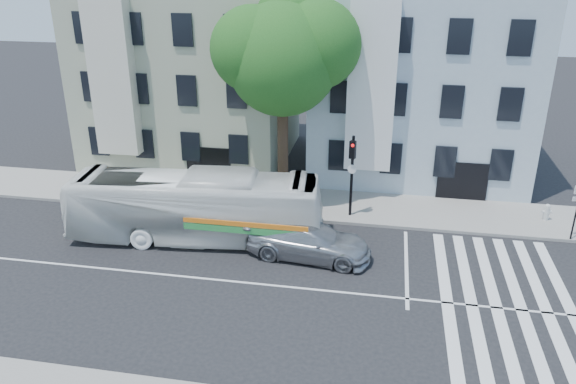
% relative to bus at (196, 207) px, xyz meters
% --- Properties ---
extents(ground, '(120.00, 120.00, 0.00)m').
position_rel_bus_xyz_m(ground, '(3.07, -3.34, -1.62)').
color(ground, black).
rests_on(ground, ground).
extents(sidewalk_far, '(80.00, 4.00, 0.15)m').
position_rel_bus_xyz_m(sidewalk_far, '(3.07, 4.66, -1.54)').
color(sidewalk_far, gray).
rests_on(sidewalk_far, ground).
extents(building_left, '(12.00, 10.00, 11.00)m').
position_rel_bus_xyz_m(building_left, '(-3.93, 11.66, 3.88)').
color(building_left, '#A1A68B').
rests_on(building_left, ground).
extents(building_right, '(12.00, 10.00, 11.00)m').
position_rel_bus_xyz_m(building_right, '(10.07, 11.66, 3.88)').
color(building_right, '#A4B4C3').
rests_on(building_right, ground).
extents(street_tree, '(7.30, 5.90, 11.10)m').
position_rel_bus_xyz_m(street_tree, '(3.13, 5.40, 6.21)').
color(street_tree, '#2D2116').
rests_on(street_tree, ground).
extents(bus, '(3.80, 11.83, 3.24)m').
position_rel_bus_xyz_m(bus, '(0.00, 0.00, 0.00)').
color(bus, white).
rests_on(bus, ground).
extents(sedan, '(2.75, 5.64, 1.58)m').
position_rel_bus_xyz_m(sedan, '(5.35, -0.74, -0.83)').
color(sedan, '#B2B4BA').
rests_on(sedan, ground).
extents(hedge, '(8.53, 1.21, 0.70)m').
position_rel_bus_xyz_m(hedge, '(-1.61, 3.25, -1.12)').
color(hedge, '#2D581C').
rests_on(hedge, sidewalk_far).
extents(traffic_signal, '(0.44, 0.53, 4.29)m').
position_rel_bus_xyz_m(traffic_signal, '(6.81, 3.44, 1.15)').
color(traffic_signal, black).
rests_on(traffic_signal, ground).
extents(fire_hydrant, '(0.47, 0.27, 0.84)m').
position_rel_bus_xyz_m(fire_hydrant, '(16.36, 4.70, -1.04)').
color(fire_hydrant, silver).
rests_on(fire_hydrant, sidewalk_far).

